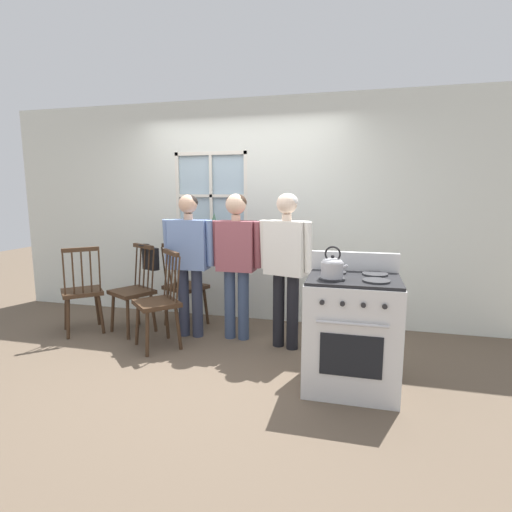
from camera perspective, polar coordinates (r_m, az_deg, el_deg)
The scene contains 13 objects.
ground_plane at distance 3.98m, azimuth -7.37°, elevation -14.59°, with size 16.00×16.00×0.00m, color brown.
wall_back at distance 4.97m, azimuth -1.54°, elevation 6.18°, with size 6.40×0.16×2.70m.
chair_by_window at distance 4.78m, azimuth -17.07°, elevation -4.92°, with size 0.56×0.55×1.00m.
chair_near_wall at distance 4.24m, azimuth -13.72°, elevation -6.57°, with size 0.58×0.58×1.00m.
chair_center_cluster at distance 4.96m, azimuth -23.58°, elevation -4.81°, with size 0.58×0.58×1.00m.
chair_near_stove at distance 4.86m, azimuth -10.18°, elevation -4.46°, with size 0.54×0.53×1.00m.
person_elderly_left at distance 4.40m, azimuth -9.53°, elevation 0.58°, with size 0.57×0.23×1.57m.
person_teen_center at distance 4.26m, azimuth -2.85°, elevation 0.68°, with size 0.55×0.23×1.58m.
person_adult_right at distance 4.01m, azimuth 4.34°, elevation 0.06°, with size 0.57×0.32×1.58m.
stove at distance 3.40m, azimuth 13.54°, elevation -10.41°, with size 0.74×0.68×1.08m.
kettle at distance 3.13m, azimuth 10.86°, elevation -1.53°, with size 0.21×0.17×0.25m.
potted_plant at distance 5.02m, azimuth -6.03°, elevation 3.43°, with size 0.15×0.15×0.34m.
handbag at distance 4.83m, azimuth -14.86°, elevation -0.29°, with size 0.24×0.25×0.31m.
Camera 1 is at (1.37, -3.38, 1.59)m, focal length 28.00 mm.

